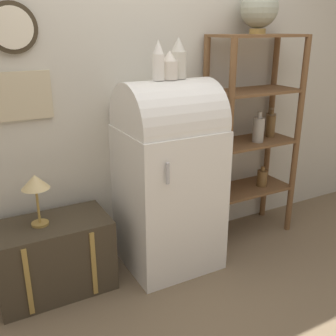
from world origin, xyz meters
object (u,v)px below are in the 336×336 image
at_px(vase_center, 170,66).
at_px(refrigerator, 168,173).
at_px(globe, 259,9).
at_px(vase_left, 158,61).
at_px(suitcase_trunk, 54,256).
at_px(vase_right, 178,59).
at_px(desk_lamp, 35,185).

bearing_deg(vase_center, refrigerator, 134.79).
height_order(refrigerator, globe, globe).
bearing_deg(vase_left, refrigerator, 8.06).
xyz_separation_m(refrigerator, globe, (0.84, 0.13, 1.12)).
bearing_deg(suitcase_trunk, vase_right, -2.57).
height_order(suitcase_trunk, desk_lamp, desk_lamp).
relative_size(suitcase_trunk, globe, 2.30).
height_order(suitcase_trunk, vase_right, vase_right).
distance_m(vase_left, desk_lamp, 1.10).
distance_m(suitcase_trunk, vase_left, 1.46).
height_order(refrigerator, vase_left, vase_left).
distance_m(suitcase_trunk, desk_lamp, 0.53).
relative_size(vase_left, vase_center, 1.39).
bearing_deg(vase_right, vase_center, -166.41).
relative_size(refrigerator, desk_lamp, 4.03).
xyz_separation_m(refrigerator, vase_right, (0.08, 0.01, 0.79)).
bearing_deg(refrigerator, globe, 8.85).
bearing_deg(vase_right, suitcase_trunk, 177.43).
bearing_deg(suitcase_trunk, refrigerator, -3.68).
height_order(refrigerator, desk_lamp, refrigerator).
distance_m(suitcase_trunk, vase_right, 1.56).
xyz_separation_m(suitcase_trunk, globe, (1.68, 0.08, 1.58)).
bearing_deg(refrigerator, vase_center, -45.21).
xyz_separation_m(vase_left, desk_lamp, (-0.83, 0.07, -0.72)).
distance_m(globe, vase_right, 0.84).
height_order(suitcase_trunk, globe, globe).
relative_size(suitcase_trunk, desk_lamp, 2.18).
xyz_separation_m(suitcase_trunk, vase_right, (0.93, -0.04, 1.25)).
height_order(globe, vase_right, globe).
distance_m(globe, desk_lamp, 2.04).
bearing_deg(suitcase_trunk, desk_lamp, 175.56).
xyz_separation_m(suitcase_trunk, desk_lamp, (-0.06, 0.00, 0.53)).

